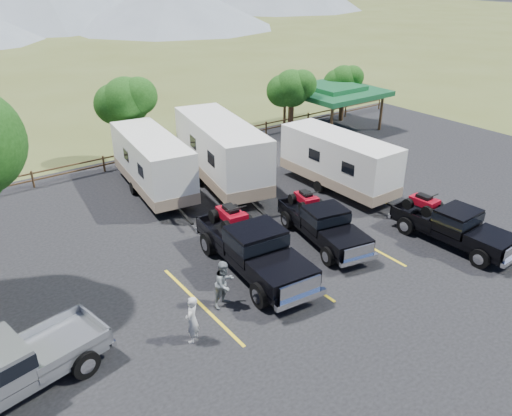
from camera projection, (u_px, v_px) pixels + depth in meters
ground at (398, 300)px, 18.21m from camera, size 320.00×320.00×0.00m
asphalt_lot at (340, 264)px, 20.38m from camera, size 44.00×34.00×0.04m
stall_lines at (323, 253)px, 21.10m from camera, size 12.12×5.50×0.01m
tree_ne_a at (291, 89)px, 33.79m from camera, size 3.11×2.92×4.76m
tree_ne_b at (343, 81)px, 37.86m from camera, size 2.77×2.59×4.27m
tree_north at (125, 101)px, 29.24m from camera, size 3.46×3.24×5.25m
rail_fence at (193, 143)px, 32.42m from camera, size 36.12×0.12×1.00m
pavilion at (334, 91)px, 36.23m from camera, size 6.20×6.20×3.22m
rig_left at (252, 246)px, 19.54m from camera, size 2.79×6.71×2.18m
rig_center at (322, 222)px, 21.75m from camera, size 2.80×5.73×1.83m
rig_right at (452, 224)px, 21.55m from camera, size 2.14×5.62×1.85m
trailer_left at (152, 164)px, 26.10m from camera, size 3.19×8.96×3.10m
trailer_center at (221, 152)px, 27.04m from camera, size 4.19×10.14×3.51m
trailer_right at (338, 162)px, 26.46m from camera, size 2.32×8.62×3.01m
pickup_silver at (3, 370)px, 13.71m from camera, size 6.23×3.04×1.79m
person_a at (192, 320)px, 15.84m from camera, size 0.73×0.69×1.67m
person_b at (224, 284)px, 17.51m from camera, size 1.00×0.86×1.79m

